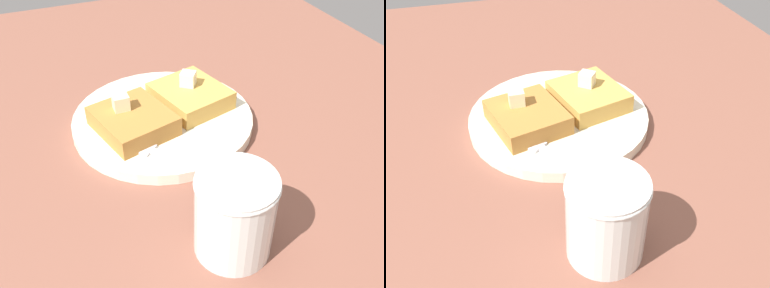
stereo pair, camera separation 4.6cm
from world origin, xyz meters
The scene contains 8 objects.
table_surface centered at (0.00, 0.00, 1.41)cm, with size 100.56×100.56×2.83cm, color brown.
plate centered at (6.64, 1.47, 3.67)cm, with size 23.21×23.21×1.45cm.
toast_slice_left centered at (2.32, 0.33, 5.51)cm, with size 8.13×9.20×2.47cm, color #AB7132.
toast_slice_middle centered at (10.97, 2.61, 5.51)cm, with size 8.13×9.20×2.47cm, color gold.
butter_pat_primary centered at (1.35, 1.24, 7.69)cm, with size 1.88×1.69×1.88cm, color beige.
butter_pat_secondary centered at (10.97, 3.36, 7.69)cm, with size 1.88×1.69×1.88cm, color #F7F0CA.
fork centered at (3.52, -5.96, 4.45)cm, with size 10.94×13.52×0.36cm.
syrup_jar centered at (5.91, -19.70, 6.92)cm, with size 7.44×7.44×8.54cm.
Camera 2 is at (-3.36, -43.63, 35.54)cm, focal length 40.00 mm.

